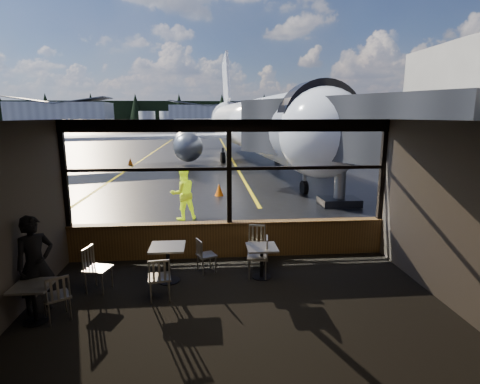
{
  "coord_description": "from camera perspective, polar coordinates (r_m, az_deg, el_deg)",
  "views": [
    {
      "loc": [
        -0.52,
        -9.17,
        3.58
      ],
      "look_at": [
        0.36,
        1.0,
        1.5
      ],
      "focal_mm": 28.0,
      "sensor_mm": 36.0,
      "label": 1
    }
  ],
  "objects": [
    {
      "name": "wall_right",
      "position": [
        7.87,
        30.4,
        -3.54
      ],
      "size": [
        0.04,
        6.0,
        3.5
      ],
      "primitive_type": "cube",
      "color": "#49423B",
      "rests_on": "ground"
    },
    {
      "name": "window_transom",
      "position": [
        9.28,
        -1.67,
        3.58
      ],
      "size": [
        8.0,
        0.1,
        0.08
      ],
      "primitive_type": "cube",
      "color": "black",
      "rests_on": "ground"
    },
    {
      "name": "window_sill",
      "position": [
        9.71,
        -1.61,
        -7.3
      ],
      "size": [
        8.0,
        0.28,
        0.9
      ],
      "primitive_type": "cube",
      "color": "brown",
      "rests_on": "ground"
    },
    {
      "name": "chair_near_n",
      "position": [
        9.3,
        2.49,
        -8.05
      ],
      "size": [
        0.6,
        0.6,
        0.93
      ],
      "primitive_type": null,
      "rotation": [
        0.0,
        0.0,
        2.94
      ],
      "color": "beige",
      "rests_on": "carpet_floor"
    },
    {
      "name": "cafe_table_mid",
      "position": [
        8.46,
        -10.9,
        -10.71
      ],
      "size": [
        0.74,
        0.74,
        0.82
      ],
      "primitive_type": null,
      "color": "#A19D94",
      "rests_on": "carpet_floor"
    },
    {
      "name": "cafe_table_left",
      "position": [
        7.74,
        -28.85,
        -14.66
      ],
      "size": [
        0.64,
        0.64,
        0.7
      ],
      "primitive_type": null,
      "color": "#A6A199",
      "rests_on": "carpet_floor"
    },
    {
      "name": "fuel_tank_c",
      "position": [
        191.41,
        -7.93,
        11.21
      ],
      "size": [
        8.0,
        8.0,
        6.0
      ],
      "primitive_type": "cylinder",
      "color": "silver",
      "rests_on": "ground_plane"
    },
    {
      "name": "ceiling",
      "position": [
        6.2,
        -0.11,
        10.79
      ],
      "size": [
        8.0,
        6.0,
        0.04
      ],
      "primitive_type": "cube",
      "color": "#38332D",
      "rests_on": "ground"
    },
    {
      "name": "hangar_mid",
      "position": [
        194.18,
        -4.89,
        11.87
      ],
      "size": [
        38.0,
        15.0,
        10.0
      ],
      "primitive_type": null,
      "color": "silver",
      "rests_on": "ground_plane"
    },
    {
      "name": "cone_nose",
      "position": [
        17.08,
        -3.21,
        0.35
      ],
      "size": [
        0.4,
        0.4,
        0.56
      ],
      "primitive_type": "cone",
      "color": "#F14E07",
      "rests_on": "ground_plane"
    },
    {
      "name": "passenger",
      "position": [
        7.91,
        -28.73,
        -9.65
      ],
      "size": [
        0.79,
        0.78,
        1.83
      ],
      "primitive_type": "imported",
      "rotation": [
        0.0,
        0.0,
        0.76
      ],
      "color": "black",
      "rests_on": "carpet_floor"
    },
    {
      "name": "hangar_right",
      "position": [
        196.73,
        13.27,
        11.9
      ],
      "size": [
        50.0,
        20.0,
        12.0
      ],
      "primitive_type": null,
      "color": "silver",
      "rests_on": "ground_plane"
    },
    {
      "name": "chair_mid_w",
      "position": [
        8.39,
        -20.79,
        -10.97
      ],
      "size": [
        0.64,
        0.64,
        0.96
      ],
      "primitive_type": null,
      "rotation": [
        0.0,
        0.0,
        -1.84
      ],
      "color": "#BBB5A8",
      "rests_on": "carpet_floor"
    },
    {
      "name": "cone_wing",
      "position": [
        29.0,
        -16.38,
        4.48
      ],
      "size": [
        0.39,
        0.39,
        0.54
      ],
      "primitive_type": "cone",
      "color": "#FB6207",
      "rests_on": "ground_plane"
    },
    {
      "name": "mullion_left",
      "position": [
        9.89,
        -25.19,
        2.4
      ],
      "size": [
        0.12,
        0.12,
        2.6
      ],
      "primitive_type": "cube",
      "color": "black",
      "rests_on": "ground"
    },
    {
      "name": "jet_bridge",
      "position": [
        15.28,
        10.81,
        7.22
      ],
      "size": [
        9.34,
        11.42,
        4.98
      ],
      "primitive_type": null,
      "color": "#272729",
      "rests_on": "ground_plane"
    },
    {
      "name": "chair_mid_s",
      "position": [
        7.71,
        -12.16,
        -12.67
      ],
      "size": [
        0.56,
        0.56,
        0.91
      ],
      "primitive_type": null,
      "rotation": [
        0.0,
        0.0,
        0.14
      ],
      "color": "beige",
      "rests_on": "carpet_floor"
    },
    {
      "name": "carpet_floor",
      "position": [
        7.15,
        -0.1,
        -18.43
      ],
      "size": [
        8.0,
        6.0,
        0.01
      ],
      "primitive_type": "cube",
      "color": "black",
      "rests_on": "ground"
    },
    {
      "name": "chair_left_s",
      "position": [
        7.6,
        -26.16,
        -14.11
      ],
      "size": [
        0.67,
        0.67,
        0.88
      ],
      "primitive_type": null,
      "rotation": [
        0.0,
        0.0,
        0.56
      ],
      "color": "#ADA79C",
      "rests_on": "carpet_floor"
    },
    {
      "name": "treeline",
      "position": [
        219.19,
        -4.91,
        12.08
      ],
      "size": [
        360.0,
        3.0,
        12.0
      ],
      "primitive_type": "cube",
      "color": "black",
      "rests_on": "ground_plane"
    },
    {
      "name": "chair_near_e",
      "position": [
        8.51,
        2.7,
        -9.88
      ],
      "size": [
        0.59,
        0.59,
        0.95
      ],
      "primitive_type": null,
      "rotation": [
        0.0,
        0.0,
        1.42
      ],
      "color": "#B9B3A7",
      "rests_on": "carpet_floor"
    },
    {
      "name": "ground_crew",
      "position": [
        13.23,
        -8.68,
        -0.23
      ],
      "size": [
        1.1,
        0.99,
        1.84
      ],
      "primitive_type": "imported",
      "rotation": [
        0.0,
        0.0,
        3.55
      ],
      "color": "#BFF219",
      "rests_on": "ground_plane"
    },
    {
      "name": "hangar_left",
      "position": [
        201.54,
        -25.6,
        10.94
      ],
      "size": [
        45.0,
        18.0,
        11.0
      ],
      "primitive_type": null,
      "color": "silver",
      "rests_on": "ground_plane"
    },
    {
      "name": "mullion_centre",
      "position": [
        9.29,
        -1.67,
        2.97
      ],
      "size": [
        0.12,
        0.12,
        2.6
      ],
      "primitive_type": "cube",
      "color": "black",
      "rests_on": "ground"
    },
    {
      "name": "wall_back",
      "position": [
        3.7,
        4.01,
        -18.12
      ],
      "size": [
        8.0,
        0.04,
        3.5
      ],
      "primitive_type": "cube",
      "color": "#49423B",
      "rests_on": "ground"
    },
    {
      "name": "cafe_table_near",
      "position": [
        8.54,
        3.31,
        -10.62
      ],
      "size": [
        0.67,
        0.67,
        0.73
      ],
      "primitive_type": null,
      "color": "gray",
      "rests_on": "carpet_floor"
    },
    {
      "name": "ground_plane",
      "position": [
        129.22,
        -4.77,
        9.87
      ],
      "size": [
        520.0,
        520.0,
        0.0
      ],
      "primitive_type": "plane",
      "color": "black",
      "rests_on": "ground"
    },
    {
      "name": "chair_near_w",
      "position": [
        8.81,
        -5.13,
        -9.61
      ],
      "size": [
        0.59,
        0.59,
        0.82
      ],
      "primitive_type": null,
      "rotation": [
        0.0,
        0.0,
        -1.17
      ],
      "color": "beige",
      "rests_on": "carpet_floor"
    },
    {
      "name": "fuel_tank_b",
      "position": [
        192.16,
        -10.96,
        11.11
      ],
      "size": [
        8.0,
        8.0,
        6.0
      ],
      "primitive_type": "cylinder",
      "color": "silver",
      "rests_on": "ground_plane"
    },
    {
      "name": "airliner",
      "position": [
        28.82,
        2.1,
        15.0
      ],
      "size": [
        32.03,
        37.34,
        10.68
      ],
      "primitive_type": null,
      "rotation": [
        0.0,
        0.0,
        0.09
      ],
      "color": "white",
      "rests_on": "ground_plane"
    },
    {
      "name": "window_header",
      "position": [
        9.19,
        -1.71,
        10.08
      ],
      "size": [
        8.0,
        0.18,
        0.3
      ],
      "primitive_type": "cube",
      "color": "black",
      "rests_on": "ground"
    },
    {
      "name": "fuel_tank_a",
      "position": [
        193.43,
        -13.96,
        10.99
      ],
      "size": [
        8.0,
        8.0,
        6.0
      ],
      "primitive_type": "cylinder",
      "color": "silver",
      "rests_on": "ground_plane"
    },
    {
      "name": "mullion_right",
      "position": [
        10.3,
        20.88,
        3.06
      ],
      "size": [
        0.12,
        0.12,
        2.6
      ],
      "primitive_type": "cube",
      "color": "black",
      "rests_on": "ground"
    }
  ]
}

